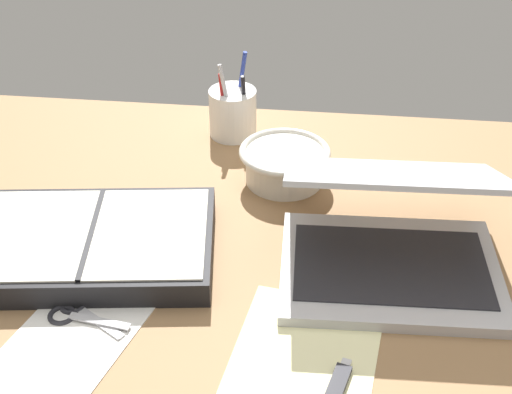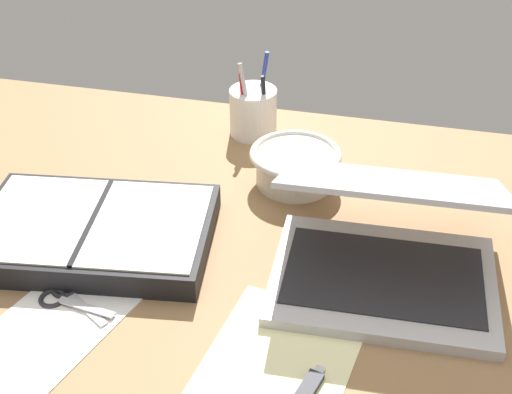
% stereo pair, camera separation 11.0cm
% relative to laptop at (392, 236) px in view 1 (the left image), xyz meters
% --- Properties ---
extents(desk_top, '(1.40, 1.00, 0.02)m').
position_rel_laptop_xyz_m(desk_top, '(-0.21, -0.02, -0.06)').
color(desk_top, '#936D47').
rests_on(desk_top, ground).
extents(laptop, '(0.33, 0.32, 0.18)m').
position_rel_laptop_xyz_m(laptop, '(0.00, 0.00, 0.00)').
color(laptop, '#B7B7BC').
rests_on(laptop, desk_top).
extents(bowl, '(0.16, 0.16, 0.07)m').
position_rel_laptop_xyz_m(bowl, '(-0.18, 0.21, -0.02)').
color(bowl, silver).
rests_on(bowl, desk_top).
extents(pen_cup, '(0.09, 0.09, 0.17)m').
position_rel_laptop_xyz_m(pen_cup, '(-0.29, 0.37, -0.00)').
color(pen_cup, white).
rests_on(pen_cup, desk_top).
extents(planner, '(0.39, 0.29, 0.04)m').
position_rel_laptop_xyz_m(planner, '(-0.45, -0.03, -0.03)').
color(planner, black).
rests_on(planner, desk_top).
extents(scissors, '(0.12, 0.08, 0.01)m').
position_rel_laptop_xyz_m(scissors, '(-0.43, -0.16, -0.05)').
color(scissors, '#B7B7BC').
rests_on(scissors, desk_top).
extents(paper_sheet_front, '(0.22, 0.31, 0.00)m').
position_rel_laptop_xyz_m(paper_sheet_front, '(-0.12, -0.23, -0.05)').
color(paper_sheet_front, '#F4EFB2').
rests_on(paper_sheet_front, desk_top).
extents(paper_sheet_beside_planner, '(0.21, 0.27, 0.00)m').
position_rel_laptop_xyz_m(paper_sheet_beside_planner, '(-0.43, -0.22, -0.05)').
color(paper_sheet_beside_planner, white).
rests_on(paper_sheet_beside_planner, desk_top).
extents(usb_drive, '(0.03, 0.07, 0.01)m').
position_rel_laptop_xyz_m(usb_drive, '(-0.07, -0.24, -0.05)').
color(usb_drive, black).
rests_on(usb_drive, desk_top).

